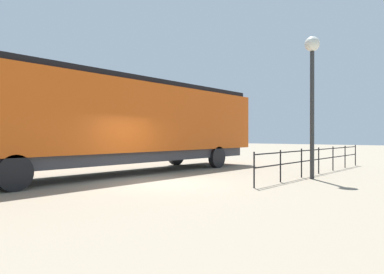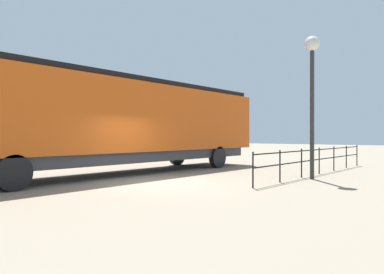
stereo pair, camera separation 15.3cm
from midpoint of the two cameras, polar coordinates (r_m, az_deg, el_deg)
name	(u,v)px [view 1 (the left image)]	position (r m, az deg, el deg)	size (l,w,h in m)	color
ground_plane	(159,183)	(12.66, -5.70, -7.32)	(120.00, 120.00, 0.00)	gray
locomotive	(131,121)	(16.14, -9.98, 2.49)	(3.17, 16.07, 4.11)	#D15114
lamp_post	(312,73)	(14.58, 18.38, 9.74)	(0.57, 0.57, 5.46)	#2D2D2D
platform_fence	(319,157)	(16.51, 19.36, -2.98)	(0.05, 11.20, 1.15)	black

